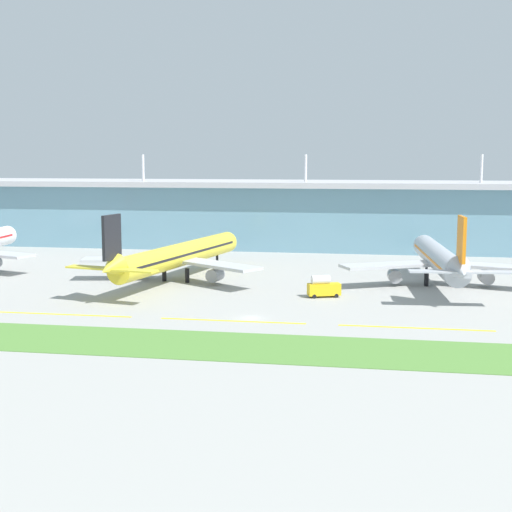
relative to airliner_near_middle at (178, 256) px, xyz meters
name	(u,v)px	position (x,y,z in m)	size (l,w,h in m)	color
ground_plane	(251,318)	(25.14, -37.97, -6.45)	(600.00, 600.00, 0.00)	#9E9E99
terminal_building	(307,214)	(25.14, 71.98, 5.11)	(288.00, 34.00, 31.71)	#6693A8
airliner_near_middle	(178,256)	(0.00, 0.00, 0.00)	(47.79, 68.53, 18.90)	yellow
airliner_far_middle	(440,259)	(63.88, 4.76, -0.01)	(48.65, 60.97, 18.90)	#ADB2BC
taxiway_stripe_mid_west	(64,314)	(-11.86, -41.13, -6.43)	(28.00, 0.70, 0.04)	yellow
taxiway_stripe_centre	(232,321)	(22.14, -41.13, -6.43)	(28.00, 0.70, 0.04)	yellow
taxiway_stripe_mid_east	(416,328)	(56.14, -41.13, -6.43)	(28.00, 0.70, 0.04)	yellow
grass_verge	(228,346)	(25.14, -59.17, -6.40)	(300.00, 18.00, 0.10)	#518438
fuel_truck	(323,287)	(37.33, -14.77, -4.19)	(7.65, 4.83, 4.95)	gold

